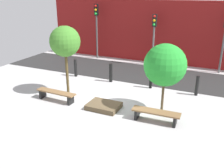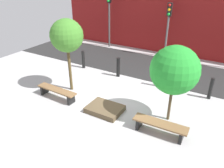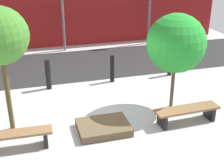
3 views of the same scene
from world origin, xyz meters
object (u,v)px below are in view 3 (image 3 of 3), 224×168
tree_behind_right_bench (176,43)px  bench_left (11,137)px  bench_right (187,112)px  bollard_right (170,63)px  bollard_center (112,69)px  bollard_left (48,75)px  traffic_light_mid_west (62,0)px  planter_bed (103,127)px

tree_behind_right_bench → bench_left: bearing=-168.4°
bench_left → tree_behind_right_bench: bearing=13.5°
bench_right → bollard_right: (1.08, 3.33, 0.17)m
tree_behind_right_bench → bollard_center: bearing=116.6°
bollard_left → traffic_light_mid_west: (1.13, 4.21, 1.80)m
bench_left → bollard_center: 4.81m
bollard_center → traffic_light_mid_west: size_ratio=0.29×
bench_right → planter_bed: size_ratio=1.37×
bench_right → bollard_left: (-3.46, 3.33, 0.19)m
bench_left → bollard_left: size_ratio=1.92×
planter_bed → bollard_right: size_ratio=1.37×
bench_left → bollard_center: bearing=45.8°
bollard_center → bollard_right: 2.27m
planter_bed → bollard_center: size_ratio=1.39×
bench_left → traffic_light_mid_west: (2.32, 7.54, 1.98)m
bench_left → bollard_left: bearing=72.2°
bollard_center → traffic_light_mid_west: (-1.13, 4.21, 1.83)m
bollard_left → bollard_right: size_ratio=1.04×
bollard_left → tree_behind_right_bench: bearing=-34.5°
bench_left → bollard_left: (1.19, 3.33, 0.18)m
traffic_light_mid_west → bollard_right: bearing=-51.1°
tree_behind_right_bench → bench_right: bearing=-90.0°
planter_bed → tree_behind_right_bench: 3.10m
bollard_center → traffic_light_mid_west: traffic_light_mid_west is taller
traffic_light_mid_west → bollard_center: bearing=-74.9°
bollard_center → planter_bed: bearing=-109.9°
planter_bed → bollard_right: bollard_right is taller
bench_left → planter_bed: (2.32, 0.20, -0.23)m
planter_bed → tree_behind_right_bench: tree_behind_right_bench is taller
tree_behind_right_bench → bollard_left: size_ratio=2.78×
bollard_left → bench_right: bearing=-44.0°
planter_bed → bollard_center: 3.36m
tree_behind_right_bench → bollard_right: tree_behind_right_bench is taller
bench_right → bollard_left: 4.81m
planter_bed → bollard_left: 3.36m
bench_left → bollard_center: bollard_center is taller
bench_left → bollard_right: size_ratio=1.99×
bollard_left → traffic_light_mid_west: bearing=74.9°
traffic_light_mid_west → bollard_left: bearing=-105.1°
bench_right → bollard_center: size_ratio=1.90×
bollard_right → traffic_light_mid_west: size_ratio=0.30×
tree_behind_right_bench → traffic_light_mid_west: traffic_light_mid_west is taller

